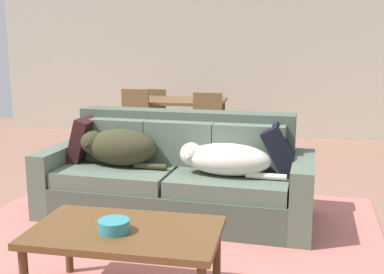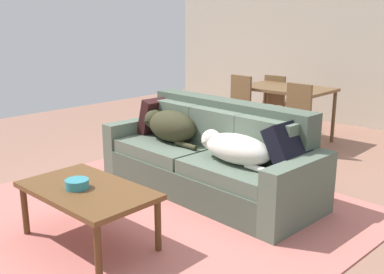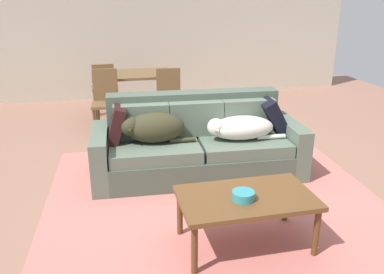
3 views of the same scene
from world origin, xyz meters
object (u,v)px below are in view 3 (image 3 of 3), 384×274
at_px(dining_table, 133,78).
at_px(dining_chair_near_right, 169,96).
at_px(dining_chair_far_left, 104,85).
at_px(bowl_on_coffee_table, 243,196).
at_px(throw_pillow_by_left_arm, 116,124).
at_px(coffee_table, 246,201).
at_px(dog_on_right_cushion, 240,128).
at_px(throw_pillow_by_right_arm, 272,116).
at_px(couch, 197,145).
at_px(dining_chair_near_left, 106,99).
at_px(dog_on_left_cushion, 152,128).

bearing_deg(dining_table, dining_chair_near_right, -51.15).
bearing_deg(dining_chair_far_left, bowl_on_coffee_table, 100.27).
distance_m(throw_pillow_by_left_arm, coffee_table, 1.86).
bearing_deg(coffee_table, dog_on_right_cushion, 72.96).
height_order(coffee_table, bowl_on_coffee_table, bowl_on_coffee_table).
height_order(throw_pillow_by_left_arm, throw_pillow_by_right_arm, throw_pillow_by_right_arm).
xyz_separation_m(dining_table, dining_chair_far_left, (-0.46, 0.54, -0.21)).
bearing_deg(couch, dining_table, 106.23).
bearing_deg(dining_chair_far_left, dining_chair_near_right, 127.37).
bearing_deg(dining_chair_far_left, throw_pillow_by_right_arm, 121.54).
relative_size(coffee_table, dining_chair_near_right, 1.18).
bearing_deg(dining_table, dining_chair_far_left, 130.38).
bearing_deg(coffee_table, throw_pillow_by_left_arm, 120.32).
height_order(couch, dining_chair_far_left, couch).
distance_m(dog_on_right_cushion, coffee_table, 1.38).
bearing_deg(dog_on_right_cushion, throw_pillow_by_left_arm, 171.42).
height_order(dining_table, dining_chair_near_left, dining_chair_near_left).
distance_m(dog_on_right_cushion, dining_table, 2.61).
relative_size(bowl_on_coffee_table, dining_chair_far_left, 0.21).
distance_m(couch, dining_chair_near_right, 1.65).
xyz_separation_m(couch, coffee_table, (0.04, -1.50, 0.07)).
distance_m(bowl_on_coffee_table, dining_chair_far_left, 4.44).
bearing_deg(dining_chair_near_left, dog_on_right_cushion, -48.62).
xyz_separation_m(throw_pillow_by_left_arm, coffee_table, (0.93, -1.59, -0.22)).
xyz_separation_m(dining_chair_near_left, dining_chair_near_right, (0.94, -0.03, -0.01)).
bearing_deg(coffee_table, bowl_on_coffee_table, -132.38).
xyz_separation_m(dog_on_right_cushion, dining_chair_near_right, (-0.47, 1.83, -0.06)).
height_order(couch, dog_on_right_cushion, couch).
bearing_deg(dog_on_right_cushion, dining_chair_near_right, 107.67).
relative_size(dog_on_left_cushion, coffee_table, 0.74).
xyz_separation_m(bowl_on_coffee_table, dining_table, (-0.50, 3.80, 0.20)).
height_order(dog_on_left_cushion, throw_pillow_by_left_arm, throw_pillow_by_left_arm).
distance_m(couch, throw_pillow_by_left_arm, 0.94).
bearing_deg(throw_pillow_by_right_arm, coffee_table, -120.02).
bearing_deg(couch, dining_chair_near_left, 123.30).
relative_size(couch, dining_table, 1.89).
bearing_deg(couch, bowl_on_coffee_table, -86.96).
bearing_deg(bowl_on_coffee_table, throw_pillow_by_right_arm, 59.49).
bearing_deg(bowl_on_coffee_table, coffee_table, 47.62).
bearing_deg(dog_on_right_cushion, dining_chair_far_left, 118.77).
relative_size(throw_pillow_by_left_arm, dining_table, 0.33).
xyz_separation_m(dog_on_left_cushion, dining_chair_near_right, (0.49, 1.71, -0.10)).
xyz_separation_m(dog_on_left_cushion, throw_pillow_by_left_arm, (-0.38, 0.16, 0.02)).
bearing_deg(throw_pillow_by_right_arm, bowl_on_coffee_table, -120.51).
xyz_separation_m(dog_on_left_cushion, coffee_table, (0.55, -1.43, -0.20)).
distance_m(throw_pillow_by_left_arm, bowl_on_coffee_table, 1.87).
bearing_deg(dining_chair_near_left, throw_pillow_by_left_arm, -83.19).
height_order(couch, dog_on_left_cushion, couch).
xyz_separation_m(dog_on_right_cushion, dining_table, (-0.95, 2.43, 0.12)).
relative_size(throw_pillow_by_left_arm, coffee_table, 0.38).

